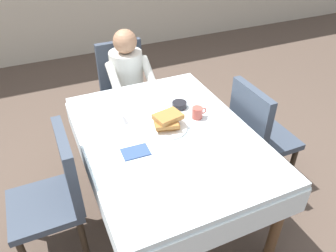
{
  "coord_description": "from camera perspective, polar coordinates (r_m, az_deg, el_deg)",
  "views": [
    {
      "loc": [
        -0.71,
        -1.61,
        2.06
      ],
      "look_at": [
        0.01,
        0.02,
        0.79
      ],
      "focal_mm": 35.0,
      "sensor_mm": 36.0,
      "label": 1
    }
  ],
  "objects": [
    {
      "name": "napkin_folded",
      "position": [
        2.06,
        -5.66,
        -4.51
      ],
      "size": [
        0.17,
        0.13,
        0.01
      ],
      "primitive_type": "cube",
      "rotation": [
        0.0,
        0.0,
        -0.04
      ],
      "color": "#334C7F",
      "rests_on": "dining_table_main"
    },
    {
      "name": "ground_plane",
      "position": [
        2.71,
        -0.02,
        -13.93
      ],
      "size": [
        14.0,
        14.0,
        0.0
      ],
      "primitive_type": "plane",
      "color": "brown"
    },
    {
      "name": "chair_left_side",
      "position": [
        2.23,
        -18.8,
        -10.49
      ],
      "size": [
        0.45,
        0.44,
        0.93
      ],
      "rotation": [
        0.0,
        0.0,
        1.57
      ],
      "color": "#384251",
      "rests_on": "ground"
    },
    {
      "name": "dining_table_main",
      "position": [
        2.26,
        -0.03,
        -3.16
      ],
      "size": [
        1.12,
        1.52,
        0.74
      ],
      "color": "silver",
      "rests_on": "ground"
    },
    {
      "name": "syrup_pitcher",
      "position": [
        2.31,
        -7.91,
        1.33
      ],
      "size": [
        0.08,
        0.08,
        0.07
      ],
      "color": "silver",
      "rests_on": "dining_table_main"
    },
    {
      "name": "diner_person",
      "position": [
        3.07,
        -6.93,
        8.26
      ],
      "size": [
        0.4,
        0.43,
        1.12
      ],
      "rotation": [
        0.0,
        0.0,
        3.14
      ],
      "color": "silver",
      "rests_on": "ground"
    },
    {
      "name": "knife_right_of_plate",
      "position": [
        2.3,
        4.32,
        0.46
      ],
      "size": [
        0.02,
        0.2,
        0.0
      ],
      "primitive_type": "cube",
      "rotation": [
        0.0,
        0.0,
        1.56
      ],
      "color": "silver",
      "rests_on": "dining_table_main"
    },
    {
      "name": "chair_right_side",
      "position": [
        2.67,
        15.24,
        -0.87
      ],
      "size": [
        0.45,
        0.44,
        0.93
      ],
      "rotation": [
        0.0,
        0.0,
        -1.57
      ],
      "color": "#384251",
      "rests_on": "ground"
    },
    {
      "name": "cup_coffee",
      "position": [
        2.35,
        5.17,
        2.32
      ],
      "size": [
        0.11,
        0.08,
        0.08
      ],
      "color": "#B24C42",
      "rests_on": "dining_table_main"
    },
    {
      "name": "bowl_butter",
      "position": [
        2.47,
        1.99,
        3.71
      ],
      "size": [
        0.11,
        0.11,
        0.04
      ],
      "primitive_type": "cylinder",
      "color": "black",
      "rests_on": "dining_table_main"
    },
    {
      "name": "breakfast_stack",
      "position": [
        2.22,
        -0.14,
        0.96
      ],
      "size": [
        0.22,
        0.2,
        0.09
      ],
      "color": "#A36B33",
      "rests_on": "plate_breakfast"
    },
    {
      "name": "chair_diner",
      "position": [
        3.27,
        -7.62,
        7.24
      ],
      "size": [
        0.44,
        0.45,
        0.93
      ],
      "rotation": [
        0.0,
        0.0,
        3.14
      ],
      "color": "#384251",
      "rests_on": "ground"
    },
    {
      "name": "plate_breakfast",
      "position": [
        2.25,
        -0.2,
        -0.28
      ],
      "size": [
        0.28,
        0.28,
        0.02
      ],
      "primitive_type": "cylinder",
      "color": "white",
      "rests_on": "dining_table_main"
    },
    {
      "name": "spoon_near_edge",
      "position": [
        2.03,
        4.96,
        -5.24
      ],
      "size": [
        0.15,
        0.05,
        0.0
      ],
      "primitive_type": "cube",
      "rotation": [
        0.0,
        0.0,
        0.22
      ],
      "color": "silver",
      "rests_on": "dining_table_main"
    },
    {
      "name": "fork_left_of_plate",
      "position": [
        2.18,
        -4.57,
        -1.87
      ],
      "size": [
        0.03,
        0.18,
        0.0
      ],
      "primitive_type": "cube",
      "rotation": [
        0.0,
        0.0,
        1.51
      ],
      "color": "silver",
      "rests_on": "dining_table_main"
    }
  ]
}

